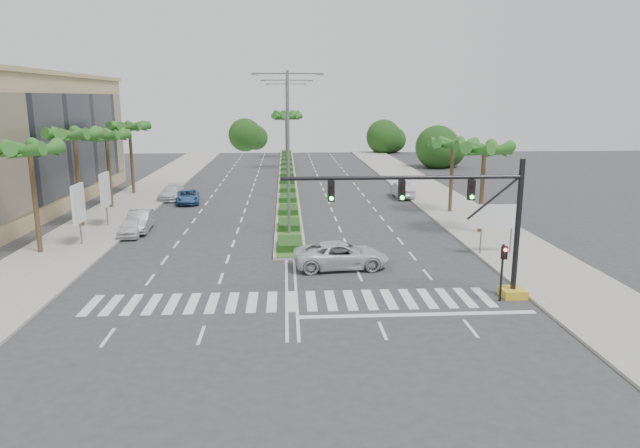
# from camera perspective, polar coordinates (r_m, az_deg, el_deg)

# --- Properties ---
(ground) EXTENTS (160.00, 160.00, 0.00)m
(ground) POSITION_cam_1_polar(r_m,az_deg,el_deg) (29.30, -2.85, -7.74)
(ground) COLOR #333335
(ground) RESTS_ON ground
(footpath_right) EXTENTS (6.00, 120.00, 0.15)m
(footpath_right) POSITION_cam_1_polar(r_m,az_deg,el_deg) (50.94, 14.22, 0.75)
(footpath_right) COLOR gray
(footpath_right) RESTS_ON ground
(footpath_left) EXTENTS (6.00, 120.00, 0.15)m
(footpath_left) POSITION_cam_1_polar(r_m,az_deg,el_deg) (50.80, -20.55, 0.30)
(footpath_left) COLOR gray
(footpath_left) RESTS_ON ground
(median) EXTENTS (2.20, 75.00, 0.20)m
(median) POSITION_cam_1_polar(r_m,az_deg,el_deg) (73.18, -3.29, 4.64)
(median) COLOR gray
(median) RESTS_ON ground
(median_grass) EXTENTS (1.80, 75.00, 0.04)m
(median_grass) POSITION_cam_1_polar(r_m,az_deg,el_deg) (73.16, -3.29, 4.73)
(median_grass) COLOR #355D20
(median_grass) RESTS_ON median
(building) EXTENTS (12.00, 36.00, 12.00)m
(building) POSITION_cam_1_polar(r_m,az_deg,el_deg) (59.52, -29.38, 6.96)
(building) COLOR tan
(building) RESTS_ON ground
(signal_gantry) EXTENTS (12.60, 1.20, 7.20)m
(signal_gantry) POSITION_cam_1_polar(r_m,az_deg,el_deg) (29.84, 15.17, -0.86)
(signal_gantry) COLOR gold
(signal_gantry) RESTS_ON ground
(pedestrian_signal) EXTENTS (0.28, 0.36, 3.00)m
(pedestrian_signal) POSITION_cam_1_polar(r_m,az_deg,el_deg) (30.03, 17.83, -3.74)
(pedestrian_signal) COLOR black
(pedestrian_signal) RESTS_ON ground
(direction_sign) EXTENTS (2.70, 0.11, 3.40)m
(direction_sign) POSITION_cam_1_polar(r_m,az_deg,el_deg) (38.81, 17.30, 0.53)
(direction_sign) COLOR slate
(direction_sign) RESTS_ON ground
(billboard_near) EXTENTS (0.18, 2.10, 4.35)m
(billboard_near) POSITION_cam_1_polar(r_m,az_deg,el_deg) (42.60, -23.02, 1.83)
(billboard_near) COLOR slate
(billboard_near) RESTS_ON ground
(billboard_far) EXTENTS (0.18, 2.10, 4.35)m
(billboard_far) POSITION_cam_1_polar(r_m,az_deg,el_deg) (48.21, -20.70, 3.16)
(billboard_far) COLOR slate
(billboard_far) RESTS_ON ground
(palm_left_near) EXTENTS (4.57, 4.68, 7.55)m
(palm_left_near) POSITION_cam_1_polar(r_m,az_deg,el_deg) (41.01, -27.03, 6.35)
(palm_left_near) COLOR brown
(palm_left_near) RESTS_ON ground
(palm_left_mid) EXTENTS (4.57, 4.68, 7.95)m
(palm_left_mid) POSITION_cam_1_polar(r_m,az_deg,el_deg) (48.41, -23.36, 7.90)
(palm_left_mid) COLOR brown
(palm_left_mid) RESTS_ON ground
(palm_left_far) EXTENTS (4.57, 4.68, 7.35)m
(palm_left_far) POSITION_cam_1_polar(r_m,az_deg,el_deg) (56.03, -20.58, 8.02)
(palm_left_far) COLOR brown
(palm_left_far) RESTS_ON ground
(palm_left_end) EXTENTS (4.57, 4.68, 7.75)m
(palm_left_end) POSITION_cam_1_polar(r_m,az_deg,el_deg) (63.69, -18.52, 8.97)
(palm_left_end) COLOR brown
(palm_left_end) RESTS_ON ground
(palm_right_near) EXTENTS (4.57, 4.68, 7.05)m
(palm_right_near) POSITION_cam_1_polar(r_m,az_deg,el_deg) (44.20, 16.11, 6.94)
(palm_right_near) COLOR brown
(palm_right_near) RESTS_ON ground
(palm_right_far) EXTENTS (4.57, 4.68, 6.75)m
(palm_right_far) POSITION_cam_1_polar(r_m,az_deg,el_deg) (51.80, 13.15, 7.54)
(palm_right_far) COLOR brown
(palm_right_far) RESTS_ON ground
(palm_median_a) EXTENTS (4.57, 4.68, 8.05)m
(palm_median_a) POSITION_cam_1_polar(r_m,az_deg,el_deg) (82.54, -3.39, 10.47)
(palm_median_a) COLOR brown
(palm_median_a) RESTS_ON ground
(palm_median_b) EXTENTS (4.57, 4.68, 8.05)m
(palm_median_b) POSITION_cam_1_polar(r_m,az_deg,el_deg) (97.53, -3.41, 10.79)
(palm_median_b) COLOR brown
(palm_median_b) RESTS_ON ground
(streetlight_near) EXTENTS (5.10, 0.25, 12.00)m
(streetlight_near) POSITION_cam_1_polar(r_m,az_deg,el_deg) (41.62, -3.20, 7.92)
(streetlight_near) COLOR slate
(streetlight_near) RESTS_ON ground
(streetlight_mid) EXTENTS (5.10, 0.25, 12.00)m
(streetlight_mid) POSITION_cam_1_polar(r_m,az_deg,el_deg) (57.58, -3.30, 9.21)
(streetlight_mid) COLOR slate
(streetlight_mid) RESTS_ON ground
(streetlight_far) EXTENTS (5.10, 0.25, 12.00)m
(streetlight_far) POSITION_cam_1_polar(r_m,az_deg,el_deg) (73.56, -3.36, 9.93)
(streetlight_far) COLOR slate
(streetlight_far) RESTS_ON ground
(car_parked_a) EXTENTS (1.72, 3.95, 1.33)m
(car_parked_a) POSITION_cam_1_polar(r_m,az_deg,el_deg) (44.86, -18.35, -0.31)
(car_parked_a) COLOR silver
(car_parked_a) RESTS_ON ground
(car_parked_b) EXTENTS (1.90, 4.83, 1.57)m
(car_parked_b) POSITION_cam_1_polar(r_m,az_deg,el_deg) (46.33, -17.60, 0.29)
(car_parked_b) COLOR #ACADB1
(car_parked_b) RESTS_ON ground
(car_parked_c) EXTENTS (2.78, 4.92, 1.30)m
(car_parked_c) POSITION_cam_1_polar(r_m,az_deg,el_deg) (57.24, -13.09, 2.67)
(car_parked_c) COLOR #305B93
(car_parked_c) RESTS_ON ground
(car_parked_d) EXTENTS (2.24, 4.98, 1.42)m
(car_parked_d) POSITION_cam_1_polar(r_m,az_deg,el_deg) (59.88, -14.61, 3.07)
(car_parked_d) COLOR silver
(car_parked_d) RESTS_ON ground
(car_crossing) EXTENTS (5.98, 3.16, 1.60)m
(car_crossing) POSITION_cam_1_polar(r_m,az_deg,el_deg) (34.62, 2.15, -3.13)
(car_crossing) COLOR silver
(car_crossing) RESTS_ON ground
(car_right) EXTENTS (1.78, 4.83, 1.58)m
(car_right) POSITION_cam_1_polar(r_m,az_deg,el_deg) (59.50, 8.23, 3.37)
(car_right) COLOR #B1B0B5
(car_right) RESTS_ON ground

